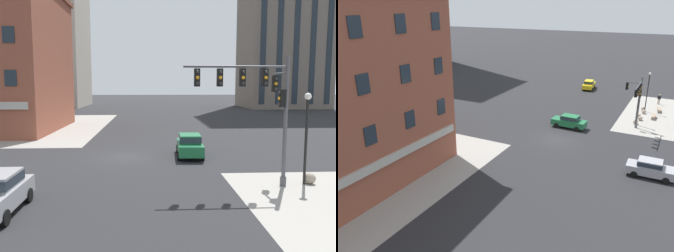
% 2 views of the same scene
% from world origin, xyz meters
% --- Properties ---
extents(ground_plane, '(320.00, 320.00, 0.00)m').
position_xyz_m(ground_plane, '(0.00, 0.00, 0.00)').
color(ground_plane, '#262628').
extents(traffic_signal_main, '(5.47, 2.09, 6.75)m').
position_xyz_m(traffic_signal_main, '(7.44, -7.58, 4.64)').
color(traffic_signal_main, '#4C4C51').
rests_on(traffic_signal_main, ground).
extents(bollard_sphere_curb_a, '(0.61, 0.61, 0.61)m').
position_xyz_m(bollard_sphere_curb_a, '(10.33, -7.45, 0.30)').
color(bollard_sphere_curb_a, gray).
rests_on(bollard_sphere_curb_a, ground).
extents(street_lamp_corner_near, '(0.36, 0.36, 4.89)m').
position_xyz_m(street_lamp_corner_near, '(10.00, -7.49, 3.11)').
color(street_lamp_corner_near, black).
rests_on(street_lamp_corner_near, ground).
extents(car_main_northbound_far, '(2.05, 4.48, 1.68)m').
position_xyz_m(car_main_northbound_far, '(4.69, -0.03, 0.92)').
color(car_main_northbound_far, '#1E6B3D').
rests_on(car_main_northbound_far, ground).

